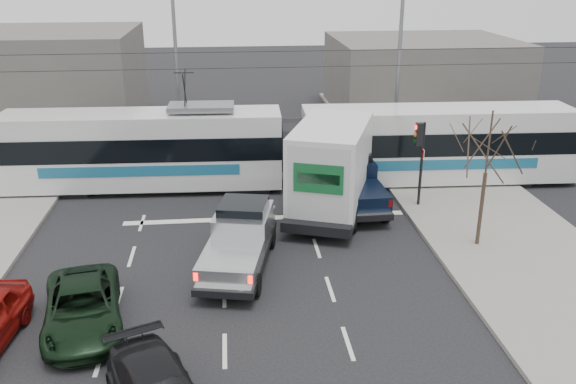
{
  "coord_description": "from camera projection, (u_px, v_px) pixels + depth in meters",
  "views": [
    {
      "loc": [
        -1.38,
        -17.02,
        9.91
      ],
      "look_at": [
        0.76,
        4.2,
        1.8
      ],
      "focal_mm": 38.0,
      "sensor_mm": 36.0,
      "label": 1
    }
  ],
  "objects": [
    {
      "name": "building_left",
      "position": [
        21.0,
        80.0,
        37.56
      ],
      "size": [
        14.0,
        10.0,
        6.0
      ],
      "primitive_type": "cube",
      "color": "#615D58",
      "rests_on": "ground"
    },
    {
      "name": "navy_pickup",
      "position": [
        353.0,
        181.0,
        26.09
      ],
      "size": [
        2.21,
        5.3,
        2.2
      ],
      "rotation": [
        0.0,
        0.0,
        0.04
      ],
      "color": "black",
      "rests_on": "ground"
    },
    {
      "name": "rails",
      "position": [
        260.0,
        185.0,
        28.78
      ],
      "size": [
        60.0,
        1.6,
        0.03
      ],
      "primitive_type": "cube",
      "color": "#33302D",
      "rests_on": "ground"
    },
    {
      "name": "street_lamp_near",
      "position": [
        395.0,
        60.0,
        31.37
      ],
      "size": [
        2.38,
        0.25,
        9.0
      ],
      "color": "slate",
      "rests_on": "ground"
    },
    {
      "name": "traffic_signal",
      "position": [
        420.0,
        146.0,
        25.16
      ],
      "size": [
        0.44,
        0.44,
        3.6
      ],
      "color": "black",
      "rests_on": "ground"
    },
    {
      "name": "street_lamp_far",
      "position": [
        173.0,
        58.0,
        32.15
      ],
      "size": [
        2.38,
        0.25,
        9.0
      ],
      "color": "slate",
      "rests_on": "ground"
    },
    {
      "name": "bare_tree",
      "position": [
        488.0,
        149.0,
        21.17
      ],
      "size": [
        2.4,
        2.4,
        5.0
      ],
      "color": "#47382B",
      "rests_on": "ground"
    },
    {
      "name": "tram",
      "position": [
        291.0,
        146.0,
        28.11
      ],
      "size": [
        26.21,
        3.53,
        5.33
      ],
      "rotation": [
        0.0,
        0.0,
        -0.03
      ],
      "color": "silver",
      "rests_on": "ground"
    },
    {
      "name": "silver_pickup",
      "position": [
        240.0,
        237.0,
        20.97
      ],
      "size": [
        2.99,
        5.81,
        2.01
      ],
      "rotation": [
        0.0,
        0.0,
        -0.21
      ],
      "color": "black",
      "rests_on": "ground"
    },
    {
      "name": "box_truck",
      "position": [
        334.0,
        166.0,
        25.33
      ],
      "size": [
        5.12,
        8.17,
        3.86
      ],
      "rotation": [
        0.0,
        0.0,
        -0.35
      ],
      "color": "black",
      "rests_on": "ground"
    },
    {
      "name": "ground",
      "position": [
        278.0,
        292.0,
        19.48
      ],
      "size": [
        120.0,
        120.0,
        0.0
      ],
      "primitive_type": "plane",
      "color": "black",
      "rests_on": "ground"
    },
    {
      "name": "sidewalk_right",
      "position": [
        546.0,
        276.0,
        20.3
      ],
      "size": [
        6.0,
        60.0,
        0.15
      ],
      "primitive_type": "cube",
      "color": "gray",
      "rests_on": "ground"
    },
    {
      "name": "catenary",
      "position": [
        258.0,
        104.0,
        27.4
      ],
      "size": [
        60.0,
        0.2,
        7.0
      ],
      "color": "black",
      "rests_on": "ground"
    },
    {
      "name": "building_right",
      "position": [
        421.0,
        75.0,
        42.04
      ],
      "size": [
        12.0,
        10.0,
        5.0
      ],
      "primitive_type": "cube",
      "color": "#615D58",
      "rests_on": "ground"
    },
    {
      "name": "green_car",
      "position": [
        83.0,
        307.0,
        17.4
      ],
      "size": [
        2.95,
        4.91,
        1.27
      ],
      "primitive_type": "imported",
      "rotation": [
        0.0,
        0.0,
        0.19
      ],
      "color": "black",
      "rests_on": "ground"
    }
  ]
}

